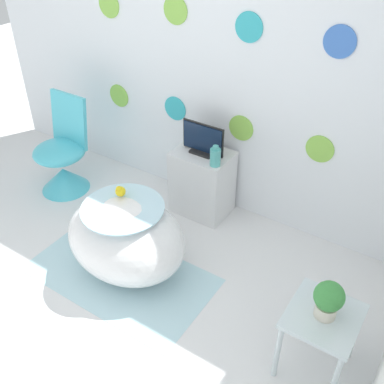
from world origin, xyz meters
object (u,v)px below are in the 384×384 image
(bathtub, at_px, (126,238))
(tv, at_px, (203,141))
(potted_plant_left, at_px, (328,299))
(chair, at_px, (63,163))
(vase, at_px, (215,157))

(bathtub, height_order, tv, tv)
(bathtub, relative_size, potted_plant_left, 3.91)
(bathtub, relative_size, tv, 2.47)
(chair, distance_m, potted_plant_left, 2.59)
(vase, bearing_deg, chair, -167.92)
(chair, height_order, vase, chair)
(potted_plant_left, bearing_deg, vase, 145.10)
(chair, height_order, potted_plant_left, chair)
(bathtub, bearing_deg, vase, 72.63)
(bathtub, distance_m, chair, 1.23)
(tv, bearing_deg, vase, -30.35)
(tv, bearing_deg, bathtub, -94.61)
(bathtub, xyz_separation_m, tv, (0.07, 0.88, 0.38))
(chair, xyz_separation_m, potted_plant_left, (2.52, -0.51, 0.31))
(chair, height_order, tv, chair)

